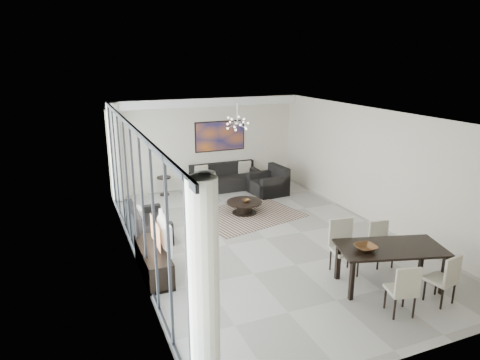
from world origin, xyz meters
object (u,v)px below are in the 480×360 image
sofa_main (225,180)px  tv_console (153,261)px  coffee_table (244,206)px  dining_table (390,251)px  television (160,233)px

sofa_main → tv_console: size_ratio=1.32×
sofa_main → coffee_table: bearing=-97.7°
sofa_main → tv_console: 5.77m
sofa_main → dining_table: 6.93m
sofa_main → tv_console: sofa_main is taller
dining_table → television: bearing=150.5°
tv_console → dining_table: bearing=-28.6°
tv_console → television: television is taller
tv_console → dining_table: 4.48m
coffee_table → sofa_main: size_ratio=0.44×
coffee_table → dining_table: size_ratio=0.46×
coffee_table → television: (-2.80, -2.44, 0.64)m
coffee_table → tv_console: (-2.96, -2.43, 0.07)m
television → coffee_table: bearing=-46.6°
television → dining_table: (3.76, -2.13, -0.12)m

